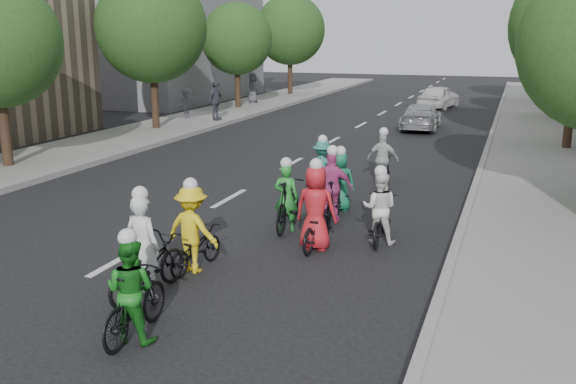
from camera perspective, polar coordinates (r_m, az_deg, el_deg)
The scene contains 26 objects.
ground at distance 12.83m, azimuth -14.69°, elevation -5.81°, with size 120.00×120.00×0.00m, color black.
sidewalk_left at distance 25.26m, azimuth -17.09°, elevation 3.79°, with size 4.00×80.00×0.15m, color gray.
curb_left at distance 24.15m, azimuth -13.36°, elevation 3.63°, with size 0.18×80.00×0.18m, color #999993.
sidewalk_right at distance 20.36m, azimuth 22.11°, elevation 1.08°, with size 4.00×80.00×0.15m, color gray.
curb_right at distance 20.35m, azimuth 16.64°, elevation 1.56°, with size 0.18×80.00×0.18m, color #999993.
bldg_sw at distance 44.33m, azimuth -11.88°, elevation 13.28°, with size 10.00×14.00×8.00m, color slate.
tree_l_3 at distance 29.17m, azimuth -12.06°, elevation 14.14°, with size 4.80×4.80×6.93m.
tree_l_4 at distance 37.15m, azimuth -4.57°, elevation 13.41°, with size 4.00×4.00×5.97m.
tree_l_5 at distance 45.52m, azimuth 0.19°, elevation 14.22°, with size 4.80×4.80×6.93m.
tree_r_2 at distance 34.56m, azimuth 23.26°, elevation 12.34°, with size 4.00×4.00×5.97m.
tree_r_3 at distance 43.55m, azimuth 22.70°, elevation 13.21°, with size 4.80×4.80×6.93m.
cyclist_0 at distance 10.82m, azimuth -12.50°, elevation -5.99°, with size 0.91×1.94×1.88m.
cyclist_1 at distance 9.39m, azimuth -13.59°, elevation -9.08°, with size 0.75×1.71×1.65m.
cyclist_2 at distance 11.77m, azimuth -8.41°, elevation -3.92°, with size 1.11×1.58×1.75m.
cyclist_3 at distance 14.73m, azimuth 3.98°, elevation -0.16°, with size 1.00×1.71×1.80m.
cyclist_4 at distance 12.88m, azimuth 2.53°, elevation -2.24°, with size 0.85×1.67×1.86m.
cyclist_5 at distance 14.13m, azimuth -0.05°, elevation -0.93°, with size 0.70×1.92×1.64m.
cyclist_6 at distance 13.41m, azimuth 8.16°, elevation -2.03°, with size 0.76×1.78×1.64m.
cyclist_7 at distance 17.23m, azimuth 3.11°, elevation 1.82°, with size 1.03×1.77×1.64m.
cyclist_8 at distance 18.60m, azimuth 8.44°, elevation 2.39°, with size 0.89×1.55×1.66m.
cyclist_9 at distance 15.78m, azimuth 4.70°, elevation 0.53°, with size 0.77×1.64×1.60m.
follow_car_lead at distance 29.89m, azimuth 11.74°, elevation 6.57°, with size 1.63×4.00×1.16m, color #B2B3B7.
follow_car_trail at distance 38.82m, azimuth 13.26°, elevation 8.25°, with size 1.60×3.98×1.35m, color white.
spectator_0 at distance 32.48m, azimuth -8.97°, elevation 7.80°, with size 0.96×0.55×1.49m, color #4F4E5B.
spectator_1 at distance 31.51m, azimuth -6.45°, elevation 8.07°, with size 1.11×0.46×1.89m, color #4C4D59.
spectator_2 at distance 39.52m, azimuth -3.15°, elevation 9.23°, with size 0.88×0.57×1.80m, color #514E5B.
Camera 1 is at (6.98, -9.91, 4.22)m, focal length 40.00 mm.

